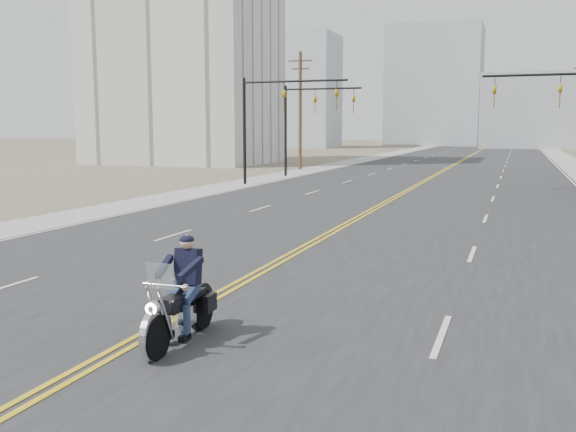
# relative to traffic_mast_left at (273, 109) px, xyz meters

# --- Properties ---
(ground_plane) EXTENTS (400.00, 400.00, 0.00)m
(ground_plane) POSITION_rel_traffic_mast_left_xyz_m (8.98, -32.00, -4.94)
(ground_plane) COLOR #776D56
(ground_plane) RESTS_ON ground
(road) EXTENTS (20.00, 200.00, 0.01)m
(road) POSITION_rel_traffic_mast_left_xyz_m (8.98, 38.00, -4.93)
(road) COLOR #303033
(road) RESTS_ON ground
(sidewalk_left) EXTENTS (3.00, 200.00, 0.01)m
(sidewalk_left) POSITION_rel_traffic_mast_left_xyz_m (-2.52, 38.00, -4.93)
(sidewalk_left) COLOR #A5A5A0
(sidewalk_left) RESTS_ON ground
(sidewalk_right) EXTENTS (3.00, 200.00, 0.01)m
(sidewalk_right) POSITION_rel_traffic_mast_left_xyz_m (20.48, 38.00, -4.93)
(sidewalk_right) COLOR #A5A5A0
(sidewalk_right) RESTS_ON ground
(traffic_mast_left) EXTENTS (7.10, 0.26, 7.00)m
(traffic_mast_left) POSITION_rel_traffic_mast_left_xyz_m (0.00, 0.00, 0.00)
(traffic_mast_left) COLOR black
(traffic_mast_left) RESTS_ON ground
(traffic_mast_right) EXTENTS (7.10, 0.26, 7.00)m
(traffic_mast_right) POSITION_rel_traffic_mast_left_xyz_m (17.95, 0.00, 0.00)
(traffic_mast_right) COLOR black
(traffic_mast_right) RESTS_ON ground
(traffic_mast_far) EXTENTS (6.10, 0.26, 7.00)m
(traffic_mast_far) POSITION_rel_traffic_mast_left_xyz_m (-0.33, 8.00, -0.06)
(traffic_mast_far) COLOR black
(traffic_mast_far) RESTS_ON ground
(utility_pole_left) EXTENTS (2.20, 0.30, 10.50)m
(utility_pole_left) POSITION_rel_traffic_mast_left_xyz_m (-3.52, 16.00, 0.54)
(utility_pole_left) COLOR brown
(utility_pole_left) RESTS_ON ground
(apartment_block) EXTENTS (18.00, 14.00, 30.00)m
(apartment_block) POSITION_rel_traffic_mast_left_xyz_m (-19.02, 23.00, 10.06)
(apartment_block) COLOR silver
(apartment_block) RESTS_ON ground
(haze_bldg_a) EXTENTS (14.00, 12.00, 22.00)m
(haze_bldg_a) POSITION_rel_traffic_mast_left_xyz_m (-26.02, 83.00, 6.06)
(haze_bldg_a) COLOR #B7BCC6
(haze_bldg_a) RESTS_ON ground
(haze_bldg_b) EXTENTS (18.00, 14.00, 14.00)m
(haze_bldg_b) POSITION_rel_traffic_mast_left_xyz_m (16.98, 93.00, 2.06)
(haze_bldg_b) COLOR #ADB2B7
(haze_bldg_b) RESTS_ON ground
(haze_bldg_d) EXTENTS (20.00, 15.00, 26.00)m
(haze_bldg_d) POSITION_rel_traffic_mast_left_xyz_m (-3.02, 108.00, 8.06)
(haze_bldg_d) COLOR #ADB2B7
(haze_bldg_d) RESTS_ON ground
(haze_bldg_f) EXTENTS (12.00, 12.00, 16.00)m
(haze_bldg_f) POSITION_rel_traffic_mast_left_xyz_m (-41.02, 98.00, 3.06)
(haze_bldg_f) COLOR #ADB2B7
(haze_bldg_f) RESTS_ON ground
(motorcyclist) EXTENTS (1.10, 2.41, 1.86)m
(motorcyclist) POSITION_rel_traffic_mast_left_xyz_m (9.76, -29.88, -4.01)
(motorcyclist) COLOR black
(motorcyclist) RESTS_ON ground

